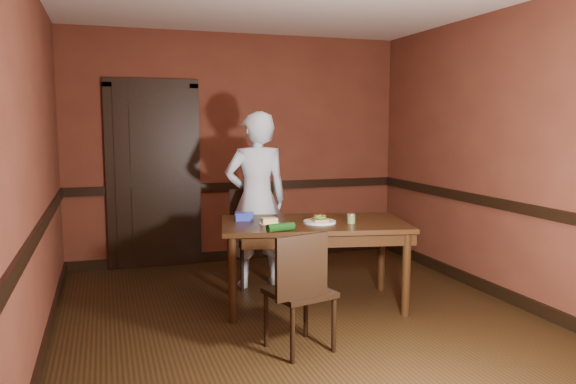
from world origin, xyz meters
TOP-DOWN VIEW (x-y plane):
  - floor at (0.00, 0.00)m, footprint 4.00×4.50m
  - wall_back at (0.00, 2.25)m, footprint 4.00×0.02m
  - wall_front at (0.00, -2.25)m, footprint 4.00×0.02m
  - wall_left at (-2.00, 0.00)m, footprint 0.02×4.50m
  - wall_right at (2.00, 0.00)m, footprint 0.02×4.50m
  - dado_back at (0.00, 2.23)m, footprint 4.00×0.03m
  - dado_left at (-1.99, 0.00)m, footprint 0.03×4.50m
  - dado_right at (1.99, 0.00)m, footprint 0.03×4.50m
  - baseboard_back at (0.00, 2.23)m, footprint 4.00×0.03m
  - baseboard_left at (-1.99, 0.00)m, footprint 0.03×4.50m
  - baseboard_right at (1.99, 0.00)m, footprint 0.03×4.50m
  - door at (-1.00, 2.22)m, footprint 1.05×0.07m
  - dining_table at (0.24, 0.35)m, footprint 1.80×1.24m
  - chair_far at (-0.04, 1.09)m, footprint 0.55×0.55m
  - chair_near at (-0.22, -0.58)m, footprint 0.51×0.51m
  - person at (-0.09, 1.11)m, footprint 0.65×0.43m
  - sandwich_plate at (0.27, 0.28)m, footprint 0.29×0.29m
  - sauce_jar at (0.53, 0.17)m, footprint 0.07×0.07m
  - cheese_saucer at (-0.17, 0.36)m, footprint 0.18×0.18m
  - food_tub at (-0.33, 0.61)m, footprint 0.19×0.14m
  - wrapped_veg at (-0.18, 0.01)m, footprint 0.25×0.12m

SIDE VIEW (x-z plane):
  - floor at x=0.00m, z-range -0.01..0.01m
  - baseboard_back at x=0.00m, z-range 0.00..0.12m
  - baseboard_left at x=-1.99m, z-range 0.00..0.12m
  - baseboard_right at x=1.99m, z-range 0.00..0.12m
  - dining_table at x=0.24m, z-range 0.00..0.77m
  - chair_near at x=-0.22m, z-range 0.00..0.90m
  - chair_far at x=-0.04m, z-range 0.00..0.97m
  - sandwich_plate at x=0.27m, z-range 0.76..0.83m
  - cheese_saucer at x=-0.17m, z-range 0.77..0.82m
  - wrapped_veg at x=-0.18m, z-range 0.77..0.84m
  - food_tub at x=-0.33m, z-range 0.77..0.84m
  - sauce_jar at x=0.53m, z-range 0.77..0.86m
  - person at x=-0.09m, z-range 0.00..1.77m
  - dado_back at x=0.00m, z-range 0.85..0.95m
  - dado_left at x=-1.99m, z-range 0.85..0.95m
  - dado_right at x=1.99m, z-range 0.85..0.95m
  - door at x=-1.00m, z-range -0.01..2.19m
  - wall_back at x=0.00m, z-range 0.00..2.70m
  - wall_front at x=0.00m, z-range 0.00..2.70m
  - wall_left at x=-2.00m, z-range 0.00..2.70m
  - wall_right at x=2.00m, z-range 0.00..2.70m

